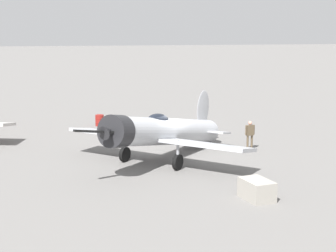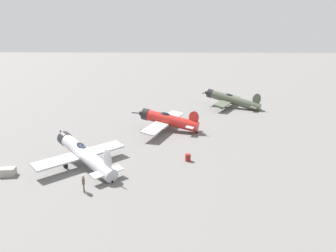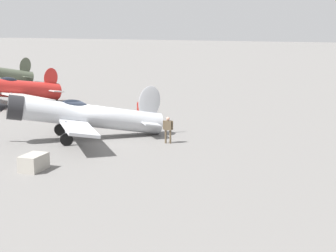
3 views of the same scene
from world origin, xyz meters
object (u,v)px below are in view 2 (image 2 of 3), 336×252
equipment_crate (8,172)px  fuel_drum (188,158)px  ground_crew_mechanic (83,182)px  airplane_foreground (84,154)px  airplane_far_line (231,100)px  airplane_mid_apron (167,120)px

equipment_crate → fuel_drum: equipment_crate is taller
ground_crew_mechanic → fuel_drum: 12.36m
ground_crew_mechanic → fuel_drum: bearing=-156.4°
airplane_foreground → fuel_drum: bearing=-124.4°
airplane_far_line → equipment_crate: size_ratio=6.62×
ground_crew_mechanic → airplane_far_line: bearing=-133.2°
equipment_crate → airplane_mid_apron: bearing=-43.6°
airplane_foreground → airplane_mid_apron: size_ratio=0.74×
airplane_foreground → airplane_far_line: bearing=-80.2°
equipment_crate → fuel_drum: 18.91m
airplane_mid_apron → ground_crew_mechanic: (-19.49, 6.87, -0.56)m
airplane_far_line → ground_crew_mechanic: airplane_far_line is taller
airplane_foreground → equipment_crate: (-2.33, 7.21, -1.15)m
airplane_mid_apron → airplane_far_line: (15.27, -11.71, -0.04)m
equipment_crate → fuel_drum: (4.57, -18.35, -0.01)m
airplane_mid_apron → fuel_drum: airplane_mid_apron is taller
airplane_far_line → fuel_drum: airplane_far_line is taller
airplane_far_line → ground_crew_mechanic: bearing=88.2°
airplane_mid_apron → airplane_foreground: bearing=77.5°
airplane_far_line → fuel_drum: bearing=98.1°
airplane_far_line → fuel_drum: 28.51m
airplane_mid_apron → ground_crew_mechanic: airplane_mid_apron is taller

